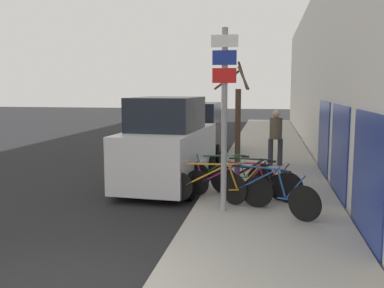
% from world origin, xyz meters
% --- Properties ---
extents(ground_plane, '(80.00, 80.00, 0.00)m').
position_xyz_m(ground_plane, '(0.00, 11.20, 0.00)').
color(ground_plane, black).
extents(sidewalk_curb, '(3.20, 32.00, 0.15)m').
position_xyz_m(sidewalk_curb, '(2.60, 14.00, 0.07)').
color(sidewalk_curb, '#9E9B93').
rests_on(sidewalk_curb, ground).
extents(building_facade, '(0.23, 32.00, 6.50)m').
position_xyz_m(building_facade, '(4.35, 13.91, 3.23)').
color(building_facade, silver).
rests_on(building_facade, ground).
extents(signpost, '(0.54, 0.14, 3.75)m').
position_xyz_m(signpost, '(1.67, 3.99, 2.19)').
color(signpost, '#939399').
rests_on(signpost, sidewalk_curb).
extents(bicycle_0, '(2.04, 1.38, 0.97)m').
position_xyz_m(bicycle_0, '(2.56, 4.02, 0.56)').
color(bicycle_0, black).
rests_on(bicycle_0, sidewalk_curb).
extents(bicycle_1, '(2.46, 0.47, 0.94)m').
position_xyz_m(bicycle_1, '(1.47, 4.47, 0.55)').
color(bicycle_1, black).
rests_on(bicycle_1, sidewalk_curb).
extents(bicycle_2, '(2.07, 0.79, 0.85)m').
position_xyz_m(bicycle_2, '(1.65, 4.90, 0.52)').
color(bicycle_2, black).
rests_on(bicycle_2, sidewalk_curb).
extents(bicycle_3, '(2.18, 0.90, 0.96)m').
position_xyz_m(bicycle_3, '(2.27, 5.16, 0.56)').
color(bicycle_3, black).
rests_on(bicycle_3, sidewalk_curb).
extents(bicycle_4, '(1.92, 0.77, 0.83)m').
position_xyz_m(bicycle_4, '(2.17, 5.31, 0.51)').
color(bicycle_4, black).
rests_on(bicycle_4, sidewalk_curb).
extents(bicycle_5, '(2.29, 0.44, 0.92)m').
position_xyz_m(bicycle_5, '(1.61, 5.81, 0.54)').
color(bicycle_5, black).
rests_on(bicycle_5, sidewalk_curb).
extents(parked_car_0, '(2.24, 4.48, 2.46)m').
position_xyz_m(parked_car_0, '(-0.14, 6.64, 1.12)').
color(parked_car_0, silver).
rests_on(parked_car_0, ground).
extents(parked_car_1, '(1.98, 4.57, 2.13)m').
position_xyz_m(parked_car_1, '(-0.18, 11.97, 0.97)').
color(parked_car_1, black).
rests_on(parked_car_1, ground).
extents(pedestrian_near, '(0.48, 0.41, 1.83)m').
position_xyz_m(pedestrian_near, '(2.81, 9.57, 1.21)').
color(pedestrian_near, '#333338').
rests_on(pedestrian_near, sidewalk_curb).
extents(street_tree, '(1.16, 1.41, 3.33)m').
position_xyz_m(street_tree, '(1.66, 8.06, 1.67)').
color(street_tree, '#4C3828').
rests_on(street_tree, sidewalk_curb).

